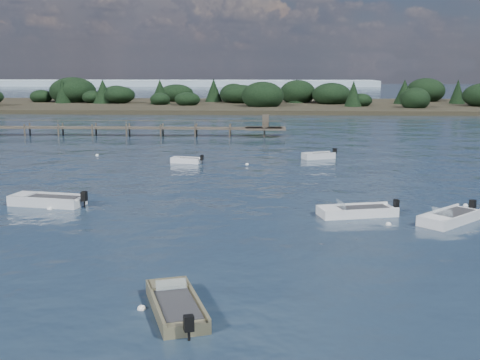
{
  "coord_description": "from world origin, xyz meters",
  "views": [
    {
      "loc": [
        4.08,
        -26.22,
        8.71
      ],
      "look_at": [
        2.32,
        14.0,
        1.0
      ],
      "focal_mm": 45.0,
      "sensor_mm": 36.0,
      "label": 1
    }
  ],
  "objects_px": {
    "dinghy_mid_white_a": "(357,213)",
    "dinghy_mid_white_b": "(451,219)",
    "tender_far_white": "(186,161)",
    "dinghy_mid_grey": "(47,202)",
    "tender_far_grey_b": "(318,157)",
    "dinghy_near_olive": "(176,308)",
    "jetty": "(60,128)"
  },
  "relations": [
    {
      "from": "dinghy_near_olive",
      "to": "tender_far_white",
      "type": "xyz_separation_m",
      "value": [
        -4.03,
        33.25,
        -0.0
      ]
    },
    {
      "from": "tender_far_white",
      "to": "dinghy_mid_white_b",
      "type": "distance_m",
      "value": 26.73
    },
    {
      "from": "jetty",
      "to": "tender_far_grey_b",
      "type": "bearing_deg",
      "value": -29.84
    },
    {
      "from": "dinghy_mid_white_a",
      "to": "jetty",
      "type": "xyz_separation_m",
      "value": [
        -31.2,
        39.56,
        0.84
      ]
    },
    {
      "from": "tender_far_grey_b",
      "to": "tender_far_white",
      "type": "distance_m",
      "value": 12.58
    },
    {
      "from": "tender_far_grey_b",
      "to": "dinghy_mid_white_a",
      "type": "relative_size",
      "value": 0.69
    },
    {
      "from": "tender_far_grey_b",
      "to": "dinghy_near_olive",
      "type": "distance_m",
      "value": 37.28
    },
    {
      "from": "dinghy_near_olive",
      "to": "tender_far_white",
      "type": "relative_size",
      "value": 1.54
    },
    {
      "from": "tender_far_grey_b",
      "to": "tender_far_white",
      "type": "bearing_deg",
      "value": -165.63
    },
    {
      "from": "tender_far_grey_b",
      "to": "jetty",
      "type": "distance_m",
      "value": 35.51
    },
    {
      "from": "dinghy_mid_grey",
      "to": "dinghy_mid_white_a",
      "type": "xyz_separation_m",
      "value": [
        19.18,
        -1.84,
        -0.02
      ]
    },
    {
      "from": "tender_far_grey_b",
      "to": "dinghy_near_olive",
      "type": "height_order",
      "value": "tender_far_grey_b"
    },
    {
      "from": "tender_far_white",
      "to": "dinghy_mid_grey",
      "type": "relative_size",
      "value": 0.59
    },
    {
      "from": "tender_far_grey_b",
      "to": "dinghy_near_olive",
      "type": "bearing_deg",
      "value": -102.64
    },
    {
      "from": "dinghy_near_olive",
      "to": "dinghy_mid_white_b",
      "type": "bearing_deg",
      "value": 44.06
    },
    {
      "from": "tender_far_grey_b",
      "to": "dinghy_mid_white_a",
      "type": "distance_m",
      "value": 21.89
    },
    {
      "from": "tender_far_grey_b",
      "to": "dinghy_mid_white_b",
      "type": "distance_m",
      "value": 23.82
    },
    {
      "from": "tender_far_white",
      "to": "dinghy_mid_white_b",
      "type": "height_order",
      "value": "dinghy_mid_white_b"
    },
    {
      "from": "dinghy_mid_white_a",
      "to": "dinghy_mid_white_b",
      "type": "bearing_deg",
      "value": -14.29
    },
    {
      "from": "dinghy_mid_grey",
      "to": "dinghy_near_olive",
      "type": "bearing_deg",
      "value": -56.95
    },
    {
      "from": "dinghy_mid_grey",
      "to": "dinghy_mid_white_b",
      "type": "distance_m",
      "value": 24.46
    },
    {
      "from": "tender_far_white",
      "to": "dinghy_mid_white_a",
      "type": "bearing_deg",
      "value": -56.14
    },
    {
      "from": "tender_far_white",
      "to": "dinghy_mid_grey",
      "type": "distance_m",
      "value": 18.16
    },
    {
      "from": "dinghy_mid_white_b",
      "to": "tender_far_grey_b",
      "type": "bearing_deg",
      "value": 103.28
    },
    {
      "from": "dinghy_near_olive",
      "to": "tender_far_grey_b",
      "type": "bearing_deg",
      "value": 77.36
    },
    {
      "from": "tender_far_grey_b",
      "to": "tender_far_white",
      "type": "relative_size",
      "value": 1.13
    },
    {
      "from": "dinghy_near_olive",
      "to": "dinghy_mid_white_b",
      "type": "distance_m",
      "value": 18.97
    },
    {
      "from": "tender_far_grey_b",
      "to": "jetty",
      "type": "bearing_deg",
      "value": 150.16
    },
    {
      "from": "tender_far_grey_b",
      "to": "dinghy_near_olive",
      "type": "xyz_separation_m",
      "value": [
        -8.16,
        -36.37,
        -0.02
      ]
    },
    {
      "from": "tender_far_grey_b",
      "to": "dinghy_mid_white_a",
      "type": "xyz_separation_m",
      "value": [
        0.4,
        -21.89,
        -0.02
      ]
    },
    {
      "from": "dinghy_near_olive",
      "to": "dinghy_mid_white_a",
      "type": "bearing_deg",
      "value": 59.42
    },
    {
      "from": "dinghy_mid_white_b",
      "to": "jetty",
      "type": "height_order",
      "value": "jetty"
    }
  ]
}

